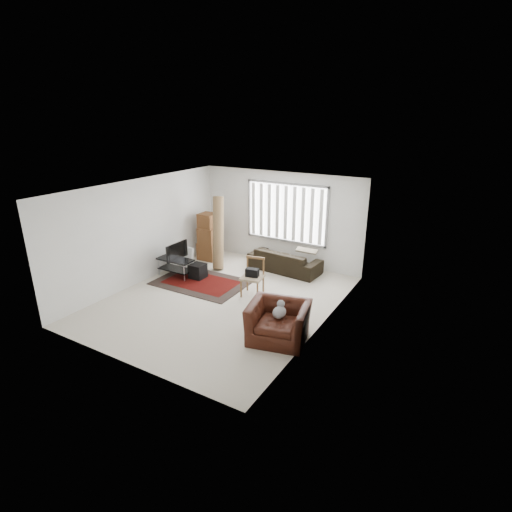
% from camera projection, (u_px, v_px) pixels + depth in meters
% --- Properties ---
extents(room, '(6.00, 6.02, 2.71)m').
position_uv_depth(room, '(234.00, 224.00, 9.40)').
color(room, beige).
rests_on(room, ground).
extents(persian_rug, '(2.40, 1.62, 0.02)m').
position_uv_depth(persian_rug, '(201.00, 282.00, 10.55)').
color(persian_rug, black).
rests_on(persian_rug, ground).
extents(tv_stand, '(1.00, 0.45, 0.50)m').
position_uv_depth(tv_stand, '(176.00, 264.00, 10.87)').
color(tv_stand, black).
rests_on(tv_stand, ground).
extents(tv, '(0.11, 0.81, 0.47)m').
position_uv_depth(tv, '(175.00, 251.00, 10.74)').
color(tv, black).
rests_on(tv, tv_stand).
extents(subwoofer, '(0.39, 0.39, 0.39)m').
position_uv_depth(subwoofer, '(198.00, 271.00, 10.77)').
color(subwoofer, black).
rests_on(subwoofer, persian_rug).
extents(moving_boxes, '(0.59, 0.55, 1.42)m').
position_uv_depth(moving_boxes, '(209.00, 238.00, 12.06)').
color(moving_boxes, brown).
rests_on(moving_boxes, ground).
extents(white_flatpack, '(0.53, 0.29, 0.64)m').
position_uv_depth(white_flatpack, '(186.00, 258.00, 11.44)').
color(white_flatpack, silver).
rests_on(white_flatpack, ground).
extents(rolled_rug, '(0.69, 0.91, 2.05)m').
position_uv_depth(rolled_rug, '(218.00, 233.00, 11.33)').
color(rolled_rug, brown).
rests_on(rolled_rug, ground).
extents(sofa, '(2.13, 1.05, 0.79)m').
position_uv_depth(sofa, '(285.00, 257.00, 11.24)').
color(sofa, black).
rests_on(sofa, ground).
extents(side_chair, '(0.58, 0.58, 0.93)m').
position_uv_depth(side_chair, '(253.00, 275.00, 9.69)').
color(side_chair, '#8C785C').
rests_on(side_chair, ground).
extents(armchair, '(1.36, 1.25, 0.86)m').
position_uv_depth(armchair, '(279.00, 319.00, 7.79)').
color(armchair, '#3C160C').
rests_on(armchair, ground).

